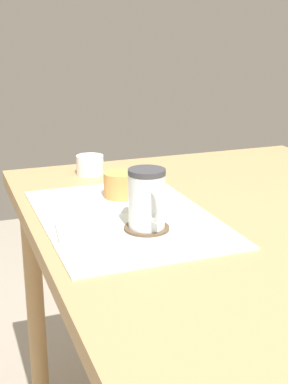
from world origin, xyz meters
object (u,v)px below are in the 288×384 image
at_px(dining_table, 245,250).
at_px(pastry_plate, 120,199).
at_px(pastry, 120,185).
at_px(coffee_mug, 147,199).
at_px(sugar_bowl, 90,165).

distance_m(dining_table, pastry_plate, 0.29).
xyz_separation_m(pastry, coffee_mug, (0.17, -0.00, 0.02)).
bearing_deg(dining_table, pastry, -121.78).
height_order(pastry_plate, pastry, pastry).
relative_size(dining_table, pastry_plate, 7.30).
bearing_deg(dining_table, sugar_bowl, -150.01).
distance_m(dining_table, sugar_bowl, 0.47).
distance_m(pastry_plate, sugar_bowl, 0.25).
relative_size(pastry_plate, sugar_bowl, 2.01).
height_order(coffee_mug, sugar_bowl, coffee_mug).
xyz_separation_m(dining_table, sugar_bowl, (-0.40, -0.23, 0.11)).
bearing_deg(sugar_bowl, dining_table, 29.99).
xyz_separation_m(pastry, sugar_bowl, (-0.25, 0.00, -0.02)).
bearing_deg(coffee_mug, pastry_plate, 178.57).
height_order(dining_table, pastry, pastry).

